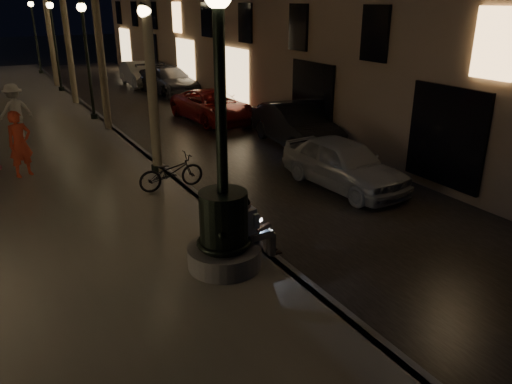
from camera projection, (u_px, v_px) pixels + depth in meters
ground at (108, 127)px, 20.59m from camera, size 120.00×120.00×0.00m
cobble_lane at (177, 119)px, 21.96m from camera, size 6.00×45.00×0.02m
promenade at (1, 137)px, 18.72m from camera, size 8.00×45.00×0.20m
curb_strip at (108, 125)px, 20.55m from camera, size 0.25×45.00×0.20m
fountain_lamppost at (224, 217)px, 9.14m from camera, size 1.40×1.40×5.21m
seated_man_laptop at (253, 226)px, 9.53m from camera, size 0.93×0.31×1.30m
lamp_curb_a at (148, 66)px, 13.60m from camera, size 0.36×0.36×4.81m
lamp_curb_b at (86, 44)px, 20.09m from camera, size 0.36×0.36×4.81m
lamp_curb_c at (54, 33)px, 26.59m from camera, size 0.36×0.36×4.81m
lamp_curb_d at (34, 27)px, 33.08m from camera, size 0.36×0.36×4.81m
car_front at (344, 163)px, 13.80m from camera, size 1.90×4.16×1.38m
car_second at (296, 125)px, 17.72m from camera, size 2.03×4.68×1.50m
car_third at (213, 106)px, 21.41m from camera, size 2.46×4.82×1.30m
car_rear at (169, 80)px, 27.58m from camera, size 2.57×5.31×1.49m
car_fifth at (140, 74)px, 30.10m from camera, size 1.68×4.42×1.44m
pedestrian_red at (20, 144)px, 14.01m from camera, size 0.80×0.67×1.87m
pedestrian_white at (15, 111)px, 18.06m from camera, size 1.41×1.06×1.94m
bicycle at (171, 172)px, 13.20m from camera, size 1.77×0.62×0.93m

